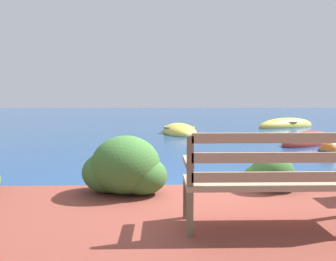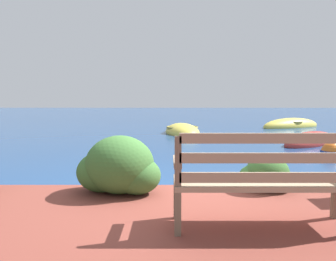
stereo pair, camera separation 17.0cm
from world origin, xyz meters
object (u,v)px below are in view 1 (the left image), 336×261
object	(u,v)px
rowboat_nearest	(308,142)
rowboat_far	(286,126)
park_bench	(275,177)
mooring_buoy	(330,151)
rowboat_mid	(179,132)

from	to	relation	value
rowboat_nearest	rowboat_far	bearing A→B (deg)	36.76
park_bench	mooring_buoy	world-z (taller)	park_bench
park_bench	rowboat_mid	bearing A→B (deg)	93.88
park_bench	rowboat_mid	distance (m)	10.11
rowboat_mid	mooring_buoy	bearing A→B (deg)	25.38
park_bench	mooring_buoy	distance (m)	6.09
park_bench	rowboat_far	world-z (taller)	park_bench
rowboat_nearest	rowboat_mid	distance (m)	4.91
park_bench	rowboat_far	xyz separation A→B (m)	(5.07, 12.79, -0.64)
rowboat_mid	mooring_buoy	world-z (taller)	rowboat_mid
rowboat_nearest	rowboat_mid	world-z (taller)	rowboat_mid
rowboat_mid	rowboat_nearest	bearing A→B (deg)	42.07
rowboat_nearest	rowboat_mid	xyz separation A→B (m)	(-3.89, 3.00, 0.00)
rowboat_far	mooring_buoy	xyz separation A→B (m)	(-1.84, -7.66, 0.02)
rowboat_mid	rowboat_far	world-z (taller)	rowboat_far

